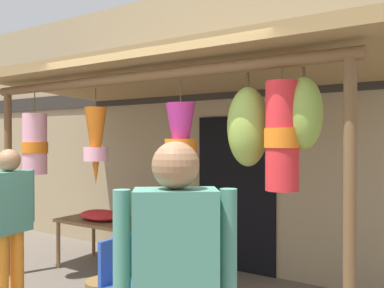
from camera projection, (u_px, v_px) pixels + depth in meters
shop_facade at (244, 125)px, 5.37m from camera, size 12.92×0.29×3.80m
market_stall_canopy at (184, 93)px, 4.58m from camera, size 4.56×2.43×2.54m
display_table at (110, 225)px, 5.31m from camera, size 1.36×0.72×0.65m
flower_heap_on_table at (101, 215)px, 5.29m from camera, size 0.61×0.43×0.13m
folding_chair at (125, 278)px, 3.52m from camera, size 0.40×0.40×0.84m
vendor_in_orange at (9, 217)px, 3.98m from camera, size 0.26×0.59×1.61m
customer_foreground at (176, 285)px, 1.95m from camera, size 0.49×0.42×1.69m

